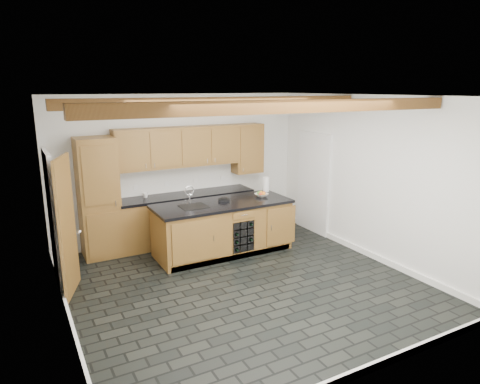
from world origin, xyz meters
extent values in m
plane|color=black|center=(0.00, 0.00, 0.00)|extent=(5.00, 5.00, 0.00)
plane|color=white|center=(0.00, 2.50, 1.40)|extent=(5.00, 0.00, 5.00)
plane|color=white|center=(-2.50, 0.00, 1.40)|extent=(0.00, 5.00, 5.00)
plane|color=white|center=(2.50, 0.00, 1.40)|extent=(0.00, 5.00, 5.00)
plane|color=white|center=(0.00, 0.00, 2.80)|extent=(5.00, 5.00, 0.00)
cube|color=brown|center=(0.00, -1.20, 2.70)|extent=(4.90, 0.15, 0.15)
cube|color=brown|center=(0.00, 0.60, 2.70)|extent=(4.90, 0.15, 0.15)
cube|color=white|center=(-2.48, 0.00, 0.05)|extent=(0.04, 5.00, 0.10)
cube|color=white|center=(2.48, 0.00, 0.05)|extent=(0.04, 5.00, 0.10)
cube|color=white|center=(0.00, -2.48, 0.05)|extent=(5.00, 0.04, 0.10)
cube|color=white|center=(-2.47, 1.30, 1.02)|extent=(0.06, 0.94, 2.04)
cube|color=olive|center=(-2.32, 0.95, 1.00)|extent=(0.31, 0.77, 2.00)
cube|color=white|center=(2.47, 1.50, 1.02)|extent=(0.06, 0.98, 2.04)
cube|color=black|center=(2.50, 1.50, 1.00)|extent=(0.02, 0.86, 1.96)
cube|color=olive|center=(-1.65, 2.20, 1.05)|extent=(0.65, 0.60, 2.10)
cube|color=olive|center=(-0.02, 2.20, 0.44)|extent=(2.60, 0.60, 0.88)
cube|color=black|center=(-0.02, 2.20, 0.91)|extent=(2.64, 0.62, 0.05)
cube|color=white|center=(-0.02, 2.49, 1.19)|extent=(2.60, 0.02, 0.52)
cube|color=olive|center=(-0.12, 2.33, 1.83)|extent=(2.40, 0.35, 0.75)
cube|color=olive|center=(1.38, 2.33, 1.70)|extent=(0.60, 0.35, 1.00)
cube|color=olive|center=(0.30, 1.30, 0.44)|extent=(2.40, 0.90, 0.88)
cube|color=black|center=(0.30, 1.30, 0.91)|extent=(2.46, 0.96, 0.05)
cube|color=olive|center=(-0.42, 0.84, 0.48)|extent=(0.80, 0.02, 0.70)
cube|color=olive|center=(1.25, 0.84, 0.48)|extent=(0.60, 0.02, 0.70)
cube|color=black|center=(0.48, 0.99, 0.40)|extent=(0.42, 0.30, 0.56)
cylinder|color=black|center=(0.62, 0.95, 0.61)|extent=(0.07, 0.26, 0.07)
cylinder|color=black|center=(0.34, 0.95, 0.19)|extent=(0.07, 0.26, 0.07)
cylinder|color=black|center=(0.62, 0.95, 0.33)|extent=(0.07, 0.26, 0.07)
cylinder|color=black|center=(0.34, 0.95, 0.33)|extent=(0.07, 0.26, 0.07)
cylinder|color=black|center=(0.34, 0.95, 0.47)|extent=(0.07, 0.26, 0.07)
cube|color=black|center=(-0.25, 1.30, 0.93)|extent=(0.45, 0.40, 0.02)
cylinder|color=silver|center=(-0.25, 1.48, 1.03)|extent=(0.02, 0.02, 0.20)
torus|color=silver|center=(-0.25, 1.48, 1.17)|extent=(0.18, 0.02, 0.18)
cylinder|color=silver|center=(-0.33, 1.48, 0.97)|extent=(0.02, 0.02, 0.08)
cylinder|color=silver|center=(-0.17, 1.48, 0.97)|extent=(0.02, 0.02, 0.08)
cube|color=black|center=(0.37, 1.38, 0.95)|extent=(0.22, 0.17, 0.04)
cylinder|color=black|center=(0.37, 1.38, 0.98)|extent=(0.13, 0.13, 0.02)
imported|color=beige|center=(1.13, 1.34, 0.96)|extent=(0.28, 0.28, 0.06)
sphere|color=#B43418|center=(1.18, 1.34, 0.99)|extent=(0.07, 0.07, 0.07)
sphere|color=#FAAE16|center=(1.15, 1.39, 0.99)|extent=(0.07, 0.07, 0.07)
sphere|color=#438D26|center=(1.09, 1.37, 0.99)|extent=(0.07, 0.07, 0.07)
sphere|color=#B8391B|center=(1.09, 1.31, 0.99)|extent=(0.07, 0.07, 0.07)
sphere|color=orange|center=(1.15, 1.29, 0.99)|extent=(0.07, 0.07, 0.07)
cylinder|color=white|center=(1.42, 1.65, 1.07)|extent=(0.12, 0.12, 0.28)
imported|color=white|center=(-0.80, 2.30, 0.98)|extent=(0.11, 0.11, 0.10)
camera|label=1|loc=(-2.90, -5.27, 2.91)|focal=32.00mm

